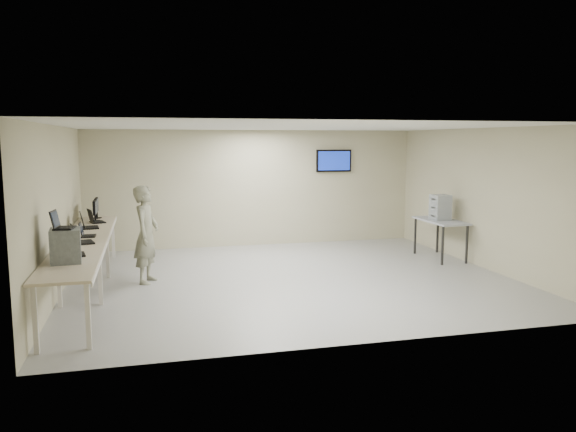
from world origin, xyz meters
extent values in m
cube|color=#A0A0A0|center=(0.00, 0.00, 0.00)|extent=(8.00, 7.00, 0.01)
cube|color=silver|center=(0.00, 0.00, 2.80)|extent=(8.00, 7.00, 0.01)
cube|color=#B4AF8B|center=(0.00, 3.50, 1.40)|extent=(8.00, 0.01, 2.80)
cube|color=#B4AF8B|center=(0.00, -3.50, 1.40)|extent=(8.00, 0.01, 2.80)
cube|color=#B4AF8B|center=(-4.00, 0.00, 1.40)|extent=(0.01, 7.00, 2.80)
cube|color=#B4AF8B|center=(4.00, 0.00, 1.40)|extent=(0.01, 7.00, 2.80)
cube|color=#272727|center=(2.00, 3.48, 2.05)|extent=(0.15, 0.04, 0.15)
cube|color=black|center=(2.00, 3.44, 2.05)|extent=(0.90, 0.06, 0.55)
cube|color=navy|center=(2.00, 3.40, 2.05)|extent=(0.82, 0.01, 0.47)
cube|color=tan|center=(-3.60, 0.00, 0.88)|extent=(0.75, 6.00, 0.04)
cube|color=silver|center=(-3.23, 0.00, 0.85)|extent=(0.02, 6.00, 0.06)
cube|color=silver|center=(-3.90, -2.85, 0.43)|extent=(0.06, 0.06, 0.86)
cube|color=silver|center=(-3.30, -2.85, 0.43)|extent=(0.06, 0.06, 0.86)
cube|color=silver|center=(-3.90, -0.90, 0.43)|extent=(0.06, 0.06, 0.86)
cube|color=silver|center=(-3.30, -0.90, 0.43)|extent=(0.06, 0.06, 0.86)
cube|color=silver|center=(-3.90, 0.90, 0.43)|extent=(0.06, 0.06, 0.86)
cube|color=silver|center=(-3.30, 0.90, 0.43)|extent=(0.06, 0.06, 0.86)
cube|color=silver|center=(-3.90, 2.85, 0.43)|extent=(0.06, 0.06, 0.86)
cube|color=silver|center=(-3.30, 2.85, 0.43)|extent=(0.06, 0.06, 0.86)
cube|color=slate|center=(-3.65, -1.84, 1.13)|extent=(0.43, 0.48, 0.46)
cube|color=black|center=(-3.65, -1.84, 1.37)|extent=(0.28, 0.36, 0.02)
cube|color=black|center=(-3.77, -1.84, 1.50)|extent=(0.10, 0.32, 0.24)
cube|color=black|center=(-3.76, -1.84, 1.50)|extent=(0.08, 0.28, 0.20)
cube|color=black|center=(-3.58, -1.38, 0.91)|extent=(0.31, 0.39, 0.02)
cube|color=black|center=(-3.71, -1.38, 1.05)|extent=(0.13, 0.34, 0.25)
cube|color=black|center=(-3.70, -1.38, 1.05)|extent=(0.10, 0.30, 0.21)
cube|color=black|center=(-3.57, -0.37, 0.91)|extent=(0.38, 0.46, 0.02)
cube|color=black|center=(-3.71, -0.37, 1.07)|extent=(0.17, 0.39, 0.29)
cube|color=black|center=(-3.70, -0.37, 1.07)|extent=(0.13, 0.34, 0.24)
cube|color=black|center=(-3.55, 0.26, 0.91)|extent=(0.24, 0.33, 0.02)
cube|color=black|center=(-3.67, 0.26, 1.04)|extent=(0.06, 0.31, 0.23)
cube|color=black|center=(-3.66, 0.26, 1.04)|extent=(0.05, 0.27, 0.19)
cube|color=black|center=(-3.61, 1.25, 0.91)|extent=(0.34, 0.44, 0.02)
cube|color=black|center=(-3.75, 1.25, 1.07)|extent=(0.13, 0.39, 0.29)
cube|color=black|center=(-3.74, 1.25, 1.07)|extent=(0.10, 0.34, 0.24)
cube|color=black|center=(-3.54, 1.97, 0.91)|extent=(0.36, 0.42, 0.02)
cube|color=black|center=(-3.67, 1.97, 1.05)|extent=(0.17, 0.34, 0.26)
cube|color=black|center=(-3.65, 1.97, 1.05)|extent=(0.14, 0.30, 0.21)
cylinder|color=black|center=(-3.60, 2.24, 0.91)|extent=(0.19, 0.19, 0.01)
cube|color=black|center=(-3.60, 2.24, 0.99)|extent=(0.04, 0.03, 0.15)
cube|color=black|center=(-3.60, 2.24, 1.18)|extent=(0.05, 0.43, 0.29)
cube|color=black|center=(-3.57, 2.24, 1.18)|extent=(0.00, 0.39, 0.25)
cylinder|color=black|center=(-3.60, 2.66, 0.91)|extent=(0.20, 0.20, 0.01)
cube|color=black|center=(-3.60, 2.66, 0.99)|extent=(0.04, 0.03, 0.16)
cube|color=black|center=(-3.60, 2.66, 1.19)|extent=(0.05, 0.44, 0.29)
cube|color=black|center=(-3.57, 2.66, 1.19)|extent=(0.00, 0.40, 0.25)
imported|color=#5D6154|center=(-2.58, 0.37, 0.88)|extent=(0.61, 0.74, 1.76)
cube|color=#9498A0|center=(3.60, 0.95, 0.83)|extent=(0.66, 1.41, 0.04)
cube|color=#272727|center=(3.32, 0.34, 0.41)|extent=(0.04, 0.04, 0.81)
cube|color=#272727|center=(3.32, 1.55, 0.41)|extent=(0.04, 0.04, 0.81)
cube|color=#272727|center=(3.88, 0.34, 0.41)|extent=(0.04, 0.04, 0.81)
cube|color=#272727|center=(3.88, 1.55, 0.41)|extent=(0.04, 0.04, 0.81)
cube|color=#9AA3AA|center=(3.58, 0.95, 0.94)|extent=(0.34, 0.38, 0.18)
cube|color=#9AA3AA|center=(3.58, 0.95, 1.12)|extent=(0.34, 0.38, 0.18)
cube|color=#9AA3AA|center=(3.58, 0.95, 1.30)|extent=(0.34, 0.38, 0.18)
camera|label=1|loc=(-2.56, -9.88, 2.56)|focal=35.00mm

